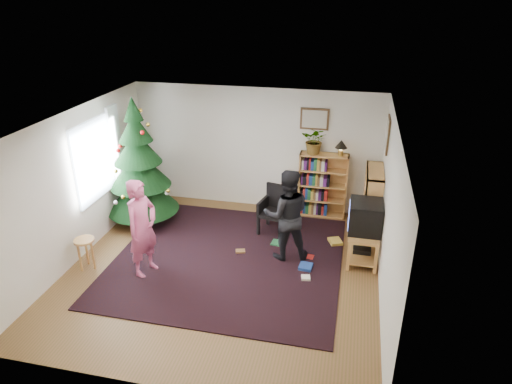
% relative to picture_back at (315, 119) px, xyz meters
% --- Properties ---
extents(floor, '(5.00, 5.00, 0.00)m').
position_rel_picture_back_xyz_m(floor, '(-1.15, -2.48, -1.95)').
color(floor, brown).
rests_on(floor, ground).
extents(ceiling, '(5.00, 5.00, 0.00)m').
position_rel_picture_back_xyz_m(ceiling, '(-1.15, -2.48, 0.55)').
color(ceiling, white).
rests_on(ceiling, wall_back).
extents(wall_back, '(5.00, 0.02, 2.50)m').
position_rel_picture_back_xyz_m(wall_back, '(-1.15, 0.02, -0.70)').
color(wall_back, silver).
rests_on(wall_back, floor).
extents(wall_front, '(5.00, 0.02, 2.50)m').
position_rel_picture_back_xyz_m(wall_front, '(-1.15, -4.97, -0.70)').
color(wall_front, silver).
rests_on(wall_front, floor).
extents(wall_left, '(0.02, 5.00, 2.50)m').
position_rel_picture_back_xyz_m(wall_left, '(-3.65, -2.48, -0.70)').
color(wall_left, silver).
rests_on(wall_left, floor).
extents(wall_right, '(0.02, 5.00, 2.50)m').
position_rel_picture_back_xyz_m(wall_right, '(1.35, -2.48, -0.70)').
color(wall_right, silver).
rests_on(wall_right, floor).
extents(rug, '(3.80, 3.60, 0.02)m').
position_rel_picture_back_xyz_m(rug, '(-1.15, -2.17, -1.94)').
color(rug, black).
rests_on(rug, floor).
extents(window_pane, '(0.04, 1.20, 1.40)m').
position_rel_picture_back_xyz_m(window_pane, '(-3.62, -1.88, -0.45)').
color(window_pane, silver).
rests_on(window_pane, wall_left).
extents(curtain, '(0.06, 0.35, 1.60)m').
position_rel_picture_back_xyz_m(curtain, '(-3.58, -1.18, -0.45)').
color(curtain, silver).
rests_on(curtain, wall_left).
extents(picture_back, '(0.55, 0.03, 0.42)m').
position_rel_picture_back_xyz_m(picture_back, '(0.00, 0.00, 0.00)').
color(picture_back, '#4C3319').
rests_on(picture_back, wall_back).
extents(picture_right, '(0.03, 0.50, 0.60)m').
position_rel_picture_back_xyz_m(picture_right, '(1.33, -0.73, 0.00)').
color(picture_right, '#4C3319').
rests_on(picture_right, wall_right).
extents(christmas_tree, '(1.38, 1.38, 2.50)m').
position_rel_picture_back_xyz_m(christmas_tree, '(-3.14, -1.19, -0.91)').
color(christmas_tree, '#3F2816').
rests_on(christmas_tree, rug).
extents(bookshelf_back, '(0.95, 0.30, 1.30)m').
position_rel_picture_back_xyz_m(bookshelf_back, '(0.24, -0.14, -1.29)').
color(bookshelf_back, '#C58746').
rests_on(bookshelf_back, floor).
extents(bookshelf_right, '(0.30, 0.95, 1.30)m').
position_rel_picture_back_xyz_m(bookshelf_right, '(1.19, -0.77, -1.29)').
color(bookshelf_right, '#C58746').
rests_on(bookshelf_right, floor).
extents(tv_stand, '(0.50, 0.89, 0.55)m').
position_rel_picture_back_xyz_m(tv_stand, '(1.07, -1.64, -1.63)').
color(tv_stand, '#C58746').
rests_on(tv_stand, floor).
extents(crt_tv, '(0.54, 0.58, 0.51)m').
position_rel_picture_back_xyz_m(crt_tv, '(1.07, -1.64, -1.15)').
color(crt_tv, black).
rests_on(crt_tv, tv_stand).
extents(armchair, '(0.60, 0.60, 0.90)m').
position_rel_picture_back_xyz_m(armchair, '(-0.56, -0.99, -1.47)').
color(armchair, black).
rests_on(armchair, rug).
extents(stool, '(0.33, 0.33, 0.54)m').
position_rel_picture_back_xyz_m(stool, '(-3.35, -2.92, -1.53)').
color(stool, '#C58746').
rests_on(stool, floor).
extents(person_standing, '(0.55, 0.68, 1.63)m').
position_rel_picture_back_xyz_m(person_standing, '(-2.35, -2.81, -1.14)').
color(person_standing, '#C54F7B').
rests_on(person_standing, rug).
extents(person_by_chair, '(0.91, 0.79, 1.61)m').
position_rel_picture_back_xyz_m(person_by_chair, '(-0.21, -1.87, -1.15)').
color(person_by_chair, black).
rests_on(person_by_chair, rug).
extents(potted_plant, '(0.55, 0.50, 0.53)m').
position_rel_picture_back_xyz_m(potted_plant, '(0.04, -0.14, -0.38)').
color(potted_plant, gray).
rests_on(potted_plant, bookshelf_back).
extents(table_lamp, '(0.23, 0.23, 0.31)m').
position_rel_picture_back_xyz_m(table_lamp, '(0.54, -0.14, -0.44)').
color(table_lamp, '#A57F33').
rests_on(table_lamp, bookshelf_back).
extents(floor_clutter, '(1.80, 1.43, 0.08)m').
position_rel_picture_back_xyz_m(floor_clutter, '(-0.04, -1.86, -1.91)').
color(floor_clutter, '#A51E19').
rests_on(floor_clutter, rug).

